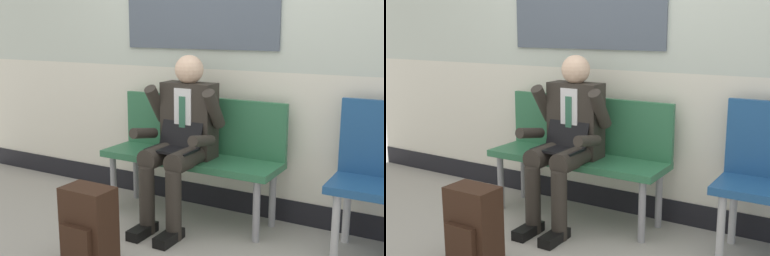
{
  "view_description": "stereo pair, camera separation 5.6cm",
  "coord_description": "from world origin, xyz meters",
  "views": [
    {
      "loc": [
        1.52,
        -2.7,
        1.44
      ],
      "look_at": [
        -0.14,
        0.16,
        0.75
      ],
      "focal_mm": 45.93,
      "sensor_mm": 36.0,
      "label": 1
    },
    {
      "loc": [
        1.57,
        -2.67,
        1.44
      ],
      "look_at": [
        -0.14,
        0.16,
        0.75
      ],
      "focal_mm": 45.93,
      "sensor_mm": 36.0,
      "label": 2
    }
  ],
  "objects": [
    {
      "name": "bench_with_person",
      "position": [
        -0.28,
        0.44,
        0.54
      ],
      "size": [
        1.38,
        0.42,
        0.91
      ],
      "color": "#2D6B47",
      "rests_on": "ground"
    },
    {
      "name": "station_wall",
      "position": [
        -0.01,
        0.71,
        1.48
      ],
      "size": [
        5.63,
        0.17,
        2.97
      ],
      "color": "beige",
      "rests_on": "ground"
    },
    {
      "name": "person_seated",
      "position": [
        -0.28,
        0.24,
        0.66
      ],
      "size": [
        0.57,
        0.7,
        1.24
      ],
      "color": "#2D2823",
      "rests_on": "ground"
    },
    {
      "name": "backpack",
      "position": [
        -0.39,
        -0.63,
        0.25
      ],
      "size": [
        0.3,
        0.24,
        0.51
      ],
      "color": "#331E14",
      "rests_on": "ground"
    },
    {
      "name": "ground_plane",
      "position": [
        0.0,
        0.0,
        0.0
      ],
      "size": [
        18.0,
        18.0,
        0.0
      ],
      "primitive_type": "plane",
      "color": "#9E9991"
    }
  ]
}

